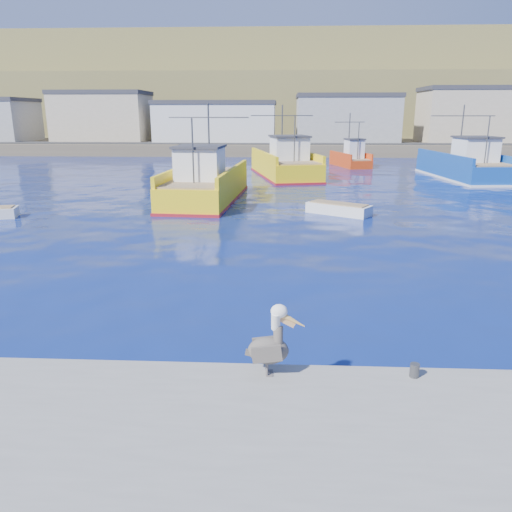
{
  "coord_description": "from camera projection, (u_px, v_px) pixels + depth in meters",
  "views": [
    {
      "loc": [
        0.14,
        -12.97,
        5.86
      ],
      "look_at": [
        -0.68,
        3.28,
        1.19
      ],
      "focal_mm": 35.0,
      "sensor_mm": 36.0,
      "label": 1
    }
  ],
  "objects": [
    {
      "name": "trawler_yellow_b",
      "position": [
        285.0,
        165.0,
        47.69
      ],
      "size": [
        7.14,
        13.53,
        6.71
      ],
      "color": "yellow",
      "rests_on": "ground"
    },
    {
      "name": "trawler_yellow_a",
      "position": [
        206.0,
        185.0,
        34.44
      ],
      "size": [
        5.65,
        12.61,
        6.65
      ],
      "color": "yellow",
      "rests_on": "ground"
    },
    {
      "name": "boat_orange",
      "position": [
        351.0,
        158.0,
        56.63
      ],
      "size": [
        4.19,
        7.27,
        5.89
      ],
      "color": "red",
      "rests_on": "ground"
    },
    {
      "name": "pelican",
      "position": [
        271.0,
        345.0,
        10.47
      ],
      "size": [
        1.28,
        0.53,
        1.58
      ],
      "color": "#595451",
      "rests_on": "dock"
    },
    {
      "name": "trawler_blue",
      "position": [
        465.0,
        166.0,
        46.32
      ],
      "size": [
        6.09,
        13.11,
        6.7
      ],
      "color": "#124397",
      "rests_on": "ground"
    },
    {
      "name": "dock_bollards",
      "position": [
        300.0,
        367.0,
        10.6
      ],
      "size": [
        36.2,
        0.2,
        0.3
      ],
      "color": "#4C4C4C",
      "rests_on": "dock"
    },
    {
      "name": "ground",
      "position": [
        274.0,
        329.0,
        14.07
      ],
      "size": [
        260.0,
        260.0,
        0.0
      ],
      "primitive_type": "plane",
      "color": "#071558",
      "rests_on": "ground"
    },
    {
      "name": "far_shore",
      "position": [
        282.0,
        99.0,
        116.44
      ],
      "size": [
        200.0,
        81.0,
        24.0
      ],
      "color": "brown",
      "rests_on": "ground"
    },
    {
      "name": "skiff_mid",
      "position": [
        339.0,
        210.0,
        29.97
      ],
      "size": [
        3.94,
        3.19,
        0.83
      ],
      "color": "silver",
      "rests_on": "ground"
    }
  ]
}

